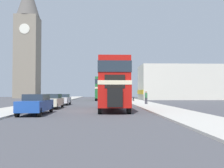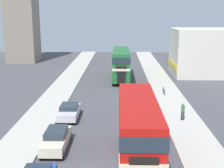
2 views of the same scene
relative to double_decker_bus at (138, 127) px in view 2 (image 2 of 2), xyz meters
The scene contains 6 objects.
double_decker_bus is the anchor object (origin of this frame).
bus_distant 26.62m from the double_decker_bus, 92.06° to the left, with size 2.46×10.53×4.40m.
car_parked_mid 6.55m from the double_decker_bus, 159.35° to the left, with size 1.66×4.39×1.45m.
car_parked_far 10.83m from the double_decker_bus, 123.99° to the left, with size 1.78×3.90×1.37m.
pedestrian_walking 9.70m from the double_decker_bus, 60.87° to the left, with size 0.33×0.33×1.62m.
bicycle_on_pavement 18.49m from the double_decker_bus, 76.64° to the left, with size 0.05×1.76×0.78m.
Camera 2 is at (0.74, -17.64, 9.97)m, focal length 50.00 mm.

